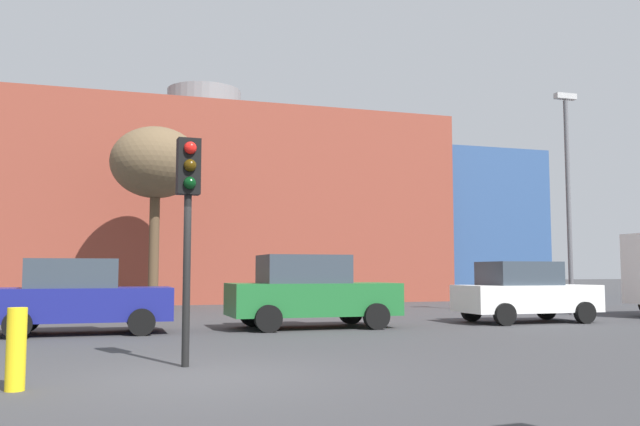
{
  "coord_description": "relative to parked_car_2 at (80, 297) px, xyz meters",
  "views": [
    {
      "loc": [
        -1.34,
        -9.7,
        1.48
      ],
      "look_at": [
        4.64,
        9.38,
        3.21
      ],
      "focal_mm": 38.08,
      "sensor_mm": 36.0,
      "label": 1
    }
  ],
  "objects": [
    {
      "name": "parked_car_2",
      "position": [
        0.0,
        0.0,
        0.0
      ],
      "size": [
        4.11,
        2.01,
        1.78
      ],
      "color": "navy",
      "rests_on": "ground_plane"
    },
    {
      "name": "parked_car_3",
      "position": [
        5.72,
        -0.0,
        0.06
      ],
      "size": [
        4.41,
        2.16,
        1.91
      ],
      "color": "#1E662D",
      "rests_on": "ground_plane"
    },
    {
      "name": "ground_plane",
      "position": [
        1.93,
        -7.52,
        -0.88
      ],
      "size": [
        200.0,
        200.0,
        0.0
      ],
      "primitive_type": "plane",
      "color": "#38383A"
    },
    {
      "name": "traffic_light_island",
      "position": [
        1.79,
        -6.39,
        1.77
      ],
      "size": [
        0.38,
        0.37,
        3.6
      ],
      "rotation": [
        0.0,
        0.0,
        -1.5
      ],
      "color": "black",
      "rests_on": "ground_plane"
    },
    {
      "name": "parked_car_4",
      "position": [
        12.26,
        0.0,
        -0.01
      ],
      "size": [
        4.07,
        2.0,
        1.76
      ],
      "color": "white",
      "rests_on": "ground_plane"
    },
    {
      "name": "bollard_yellow_0",
      "position": [
        -0.47,
        -7.9,
        -0.37
      ],
      "size": [
        0.24,
        0.24,
        1.03
      ],
      "primitive_type": "cylinder",
      "color": "yellow",
      "rests_on": "ground_plane"
    },
    {
      "name": "street_lamp",
      "position": [
        15.76,
        2.43,
        3.48
      ],
      "size": [
        0.8,
        0.24,
        7.69
      ],
      "color": "#59595E",
      "rests_on": "ground_plane"
    },
    {
      "name": "bare_tree_0",
      "position": [
        2.3,
        9.59,
        4.75
      ],
      "size": [
        3.47,
        3.47,
        7.09
      ],
      "color": "brown",
      "rests_on": "ground_plane"
    },
    {
      "name": "building_backdrop",
      "position": [
        5.46,
        19.6,
        3.66
      ],
      "size": [
        35.93,
        12.71,
        11.38
      ],
      "color": "brown",
      "rests_on": "ground_plane"
    }
  ]
}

